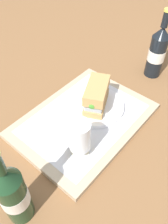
{
  "coord_description": "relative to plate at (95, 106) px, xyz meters",
  "views": [
    {
      "loc": [
        0.39,
        0.33,
        0.6
      ],
      "look_at": [
        0.0,
        0.0,
        0.05
      ],
      "focal_mm": 37.63,
      "sensor_mm": 36.0,
      "label": 1
    }
  ],
  "objects": [
    {
      "name": "ground_plane",
      "position": [
        0.06,
        0.0,
        -0.03
      ],
      "size": [
        3.0,
        3.0,
        0.0
      ],
      "primitive_type": "plane",
      "color": "brown"
    },
    {
      "name": "placemat",
      "position": [
        0.06,
        0.0,
        -0.01
      ],
      "size": [
        0.38,
        0.27,
        0.0
      ],
      "primitive_type": "cube",
      "color": "silver",
      "rests_on": "tray"
    },
    {
      "name": "sandwich",
      "position": [
        0.0,
        0.0,
        0.05
      ],
      "size": [
        0.14,
        0.12,
        0.08
      ],
      "rotation": [
        0.0,
        0.0,
        0.46
      ],
      "color": "tan",
      "rests_on": "plate"
    },
    {
      "name": "napkin_folded",
      "position": [
        0.14,
        -0.07,
        -0.0
      ],
      "size": [
        0.09,
        0.07,
        0.01
      ],
      "primitive_type": "cube",
      "color": "white",
      "rests_on": "placemat"
    },
    {
      "name": "second_bottle",
      "position": [
        -0.32,
        0.04,
        0.08
      ],
      "size": [
        0.07,
        0.07,
        0.27
      ],
      "color": "black",
      "rests_on": "ground_plane"
    },
    {
      "name": "beer_bottle",
      "position": [
        0.39,
        0.07,
        0.08
      ],
      "size": [
        0.07,
        0.07,
        0.27
      ],
      "color": "#19381E",
      "rests_on": "ground_plane"
    },
    {
      "name": "plate",
      "position": [
        0.0,
        0.0,
        0.0
      ],
      "size": [
        0.19,
        0.19,
        0.01
      ],
      "primitive_type": "cylinder",
      "color": "white",
      "rests_on": "placemat"
    },
    {
      "name": "beer_glass",
      "position": [
        0.17,
        0.08,
        0.06
      ],
      "size": [
        0.06,
        0.06,
        0.12
      ],
      "color": "silver",
      "rests_on": "placemat"
    },
    {
      "name": "tray",
      "position": [
        0.06,
        0.0,
        -0.02
      ],
      "size": [
        0.44,
        0.32,
        0.02
      ],
      "primitive_type": "cube",
      "color": "tan",
      "rests_on": "ground_plane"
    }
  ]
}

